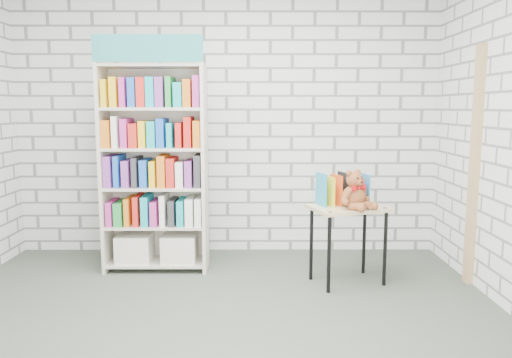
{
  "coord_description": "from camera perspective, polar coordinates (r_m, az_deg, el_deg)",
  "views": [
    {
      "loc": [
        0.3,
        -3.38,
        1.57
      ],
      "look_at": [
        0.31,
        0.95,
        0.94
      ],
      "focal_mm": 35.0,
      "sensor_mm": 36.0,
      "label": 1
    }
  ],
  "objects": [
    {
      "name": "door_trim",
      "position": [
        4.77,
        23.68,
        1.26
      ],
      "size": [
        0.05,
        0.12,
        2.1
      ],
      "primitive_type": "cube",
      "color": "tan",
      "rests_on": "ground"
    },
    {
      "name": "bookshelf",
      "position": [
        4.86,
        -11.46,
        1.4
      ],
      "size": [
        0.98,
        0.38,
        2.21
      ],
      "color": "beige",
      "rests_on": "ground"
    },
    {
      "name": "teddy_bear",
      "position": [
        4.39,
        11.29,
        -1.59
      ],
      "size": [
        0.33,
        0.32,
        0.34
      ],
      "color": "maroon",
      "rests_on": "display_table"
    },
    {
      "name": "room_shell",
      "position": [
        3.4,
        -5.3,
        11.81
      ],
      "size": [
        4.52,
        4.02,
        2.81
      ],
      "color": "silver",
      "rests_on": "ground"
    },
    {
      "name": "table_books",
      "position": [
        4.56,
        9.94,
        -1.19
      ],
      "size": [
        0.49,
        0.33,
        0.27
      ],
      "color": "teal",
      "rests_on": "display_table"
    },
    {
      "name": "display_table",
      "position": [
        4.51,
        10.51,
        -4.31
      ],
      "size": [
        0.76,
        0.63,
        0.7
      ],
      "color": "tan",
      "rests_on": "ground"
    },
    {
      "name": "ground",
      "position": [
        3.74,
        -4.93,
        -16.65
      ],
      "size": [
        4.5,
        4.5,
        0.0
      ],
      "primitive_type": "plane",
      "color": "#3F473C",
      "rests_on": "ground"
    }
  ]
}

